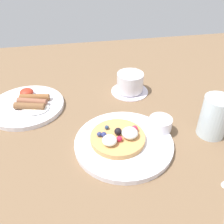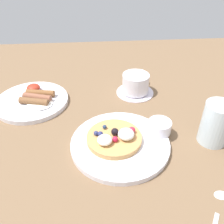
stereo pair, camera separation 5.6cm
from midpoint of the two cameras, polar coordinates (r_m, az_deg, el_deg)
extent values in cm
cube|color=brown|center=(66.14, -6.73, -6.38)|extent=(186.37, 134.11, 3.00)
cylinder|color=white|center=(61.46, 0.13, -7.30)|extent=(24.40, 24.40, 1.38)
cylinder|color=tan|center=(60.84, -1.30, -6.10)|extent=(13.56, 13.56, 1.34)
sphere|color=navy|center=(60.20, -5.60, -5.25)|extent=(1.18, 1.18, 1.18)
sphere|color=navy|center=(62.11, -3.77, -3.66)|extent=(1.06, 1.06, 1.06)
sphere|color=black|center=(60.20, -1.22, -4.62)|extent=(1.85, 1.85, 1.85)
sphere|color=red|center=(58.57, -0.97, -6.32)|extent=(1.39, 1.39, 1.39)
sphere|color=navy|center=(59.57, -4.06, -5.78)|extent=(1.02, 1.02, 1.02)
sphere|color=#C92A41|center=(61.21, 2.67, -3.96)|extent=(1.64, 1.64, 1.64)
sphere|color=navy|center=(59.83, -4.57, -5.37)|extent=(1.38, 1.38, 1.38)
ellipsoid|color=white|center=(57.75, -3.35, -6.66)|extent=(3.53, 3.53, 2.12)
ellipsoid|color=white|center=(59.38, 1.46, -4.97)|extent=(3.96, 3.96, 2.37)
cylinder|color=white|center=(64.38, 8.72, -2.75)|extent=(5.98, 5.98, 3.13)
cylinder|color=#612607|center=(63.99, 8.77, -2.31)|extent=(4.91, 4.91, 0.38)
cylinder|color=silver|center=(79.17, -21.07, 1.22)|extent=(22.11, 22.11, 1.37)
cylinder|color=brown|center=(79.26, -19.42, 3.17)|extent=(9.00, 3.55, 2.05)
cylinder|color=brown|center=(77.46, -19.99, 2.21)|extent=(9.00, 4.52, 2.05)
cylinder|color=brown|center=(75.70, -20.59, 1.20)|extent=(9.01, 4.19, 2.05)
ellipsoid|color=white|center=(75.41, -19.27, 0.71)|extent=(7.68, 6.52, 0.60)
sphere|color=yellow|center=(75.14, -19.35, 1.02)|extent=(2.00, 2.00, 2.00)
ellipsoid|color=#AE301E|center=(82.39, -21.03, 4.21)|extent=(4.19, 4.19, 2.30)
cylinder|color=white|center=(81.91, 2.17, 4.85)|extent=(12.15, 12.15, 0.68)
cylinder|color=white|center=(80.21, 2.22, 6.89)|extent=(8.55, 8.55, 6.01)
torus|color=white|center=(84.52, 3.32, 8.72)|extent=(2.77, 4.01, 4.16)
cylinder|color=#9E7157|center=(79.29, 2.26, 8.10)|extent=(7.26, 7.26, 0.48)
cylinder|color=silver|center=(65.92, 20.48, -1.12)|extent=(7.12, 7.12, 10.96)
camera|label=1|loc=(0.03, -92.41, -1.78)|focal=39.48mm
camera|label=2|loc=(0.03, 87.59, 1.78)|focal=39.48mm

